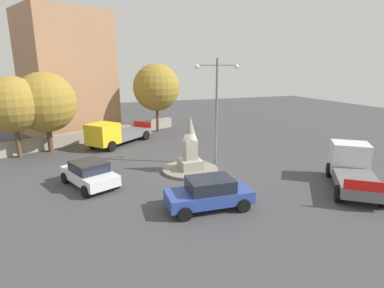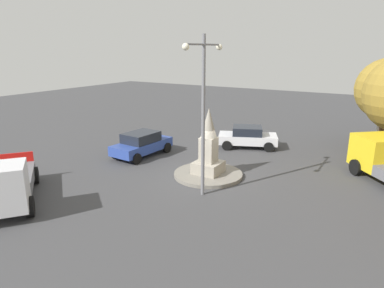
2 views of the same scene
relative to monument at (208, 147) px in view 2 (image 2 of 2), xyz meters
name	(u,v)px [view 2 (image 2 of 2)]	position (x,y,z in m)	size (l,w,h in m)	color
ground_plane	(208,176)	(0.00, 0.00, -1.60)	(80.00, 80.00, 0.00)	#424244
traffic_island	(208,174)	(0.00, 0.00, -1.51)	(3.60, 3.60, 0.18)	gray
monument	(208,147)	(0.00, 0.00, 0.00)	(1.37, 1.37, 3.45)	#9E9687
streetlamp	(203,101)	(2.22, 0.91, 2.71)	(3.08, 0.28, 7.07)	slate
car_blue_waiting	(142,144)	(-1.00, -5.26, -0.82)	(4.12, 2.15, 1.50)	#2D479E
car_white_approaching	(247,137)	(-6.16, -0.33, -0.84)	(3.13, 4.24, 1.45)	silver
truck_white_far_side	(4,185)	(7.69, -5.47, -0.57)	(4.79, 5.35, 2.21)	silver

